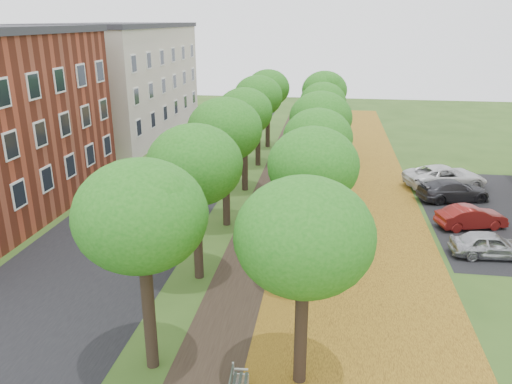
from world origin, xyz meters
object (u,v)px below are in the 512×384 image
(car_silver, at_px, (490,245))
(car_grey, at_px, (453,190))
(car_red, at_px, (471,217))
(car_white, at_px, (445,177))

(car_silver, xyz_separation_m, car_grey, (0.00, 7.93, 0.03))
(car_silver, height_order, car_grey, car_grey)
(car_red, height_order, car_grey, car_grey)
(car_grey, xyz_separation_m, car_white, (0.00, 2.50, 0.10))
(car_silver, xyz_separation_m, car_white, (0.00, 10.43, 0.13))
(car_white, bearing_deg, car_grey, 163.17)
(car_silver, distance_m, car_red, 3.53)
(car_red, relative_size, car_white, 0.68)
(car_silver, height_order, car_red, car_silver)
(car_silver, relative_size, car_grey, 0.81)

